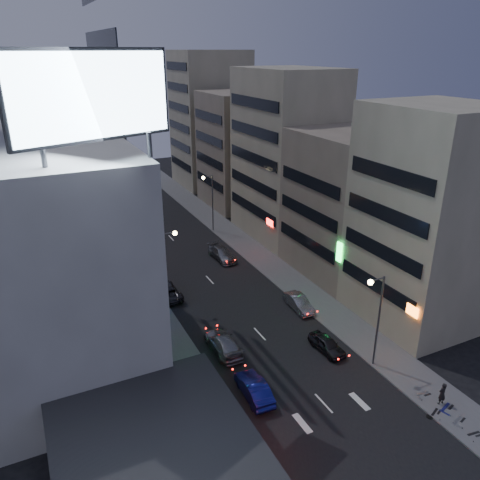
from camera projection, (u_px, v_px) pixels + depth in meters
ground at (359, 441)px, 30.96m from camera, size 180.00×180.00×0.00m
sidewalk_left at (131, 279)px, 52.73m from camera, size 4.00×120.00×0.12m
sidewalk_right at (256, 254)px, 59.16m from camera, size 4.00×120.00×0.12m
food_court at (142, 473)px, 26.29m from camera, size 11.00×13.00×3.88m
white_building at (39, 253)px, 37.39m from camera, size 14.00×24.00×18.00m
shophouse_near at (427, 218)px, 41.96m from camera, size 10.00×11.00×20.00m
shophouse_mid at (349, 204)px, 52.51m from camera, size 11.00×12.00×16.00m
shophouse_far at (287, 156)px, 62.00m from camera, size 10.00×14.00×22.00m
far_left_a at (35, 171)px, 58.45m from camera, size 11.00×10.00×20.00m
far_left_b at (29, 169)px, 70.03m from camera, size 12.00×10.00×15.00m
far_right_a at (241, 150)px, 75.47m from camera, size 11.00×12.00×18.00m
far_right_b at (210, 120)px, 86.20m from camera, size 12.00×12.00×24.00m
billboard at (93, 96)px, 25.85m from camera, size 9.52×3.75×6.20m
street_lamp_right_near at (376, 309)px, 36.31m from camera, size 1.60×0.44×8.02m
street_lamp_left at (167, 259)px, 44.89m from camera, size 1.60×0.44×8.02m
street_lamp_right_far at (210, 195)px, 64.65m from camera, size 1.60×0.44×8.02m
parked_car_right_near at (327, 344)px, 40.01m from camera, size 1.77×3.94×1.32m
parked_car_right_mid at (299, 303)px, 46.52m from camera, size 1.66×4.26×1.38m
parked_car_left at (166, 291)px, 48.73m from camera, size 2.53×5.20×1.43m
parked_car_right_far at (222, 254)px, 57.59m from camera, size 2.28×5.17×1.48m
road_car_blue at (254, 388)px, 34.71m from camera, size 1.85×4.57×1.48m
road_car_silver at (223, 343)px, 40.01m from camera, size 2.29×5.27×1.51m
person at (442, 394)px, 33.78m from camera, size 0.66×0.43×1.79m
scooter_black_a at (480, 425)px, 31.50m from camera, size 0.75×1.70×1.01m
scooter_silver_a at (461, 409)px, 32.82m from camera, size 0.99×1.78×1.03m
scooter_blue at (449, 396)px, 34.00m from camera, size 1.16×1.96×1.14m
scooter_black_b at (437, 402)px, 33.53m from camera, size 1.13×1.72×1.00m
scooter_silver_b at (428, 385)px, 35.20m from camera, size 0.67×1.73×1.04m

